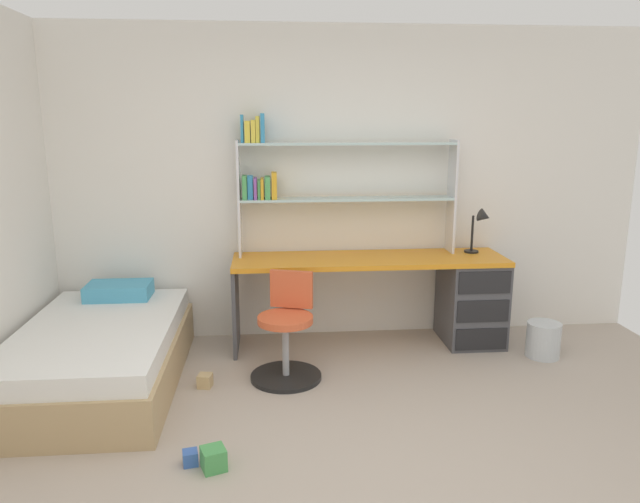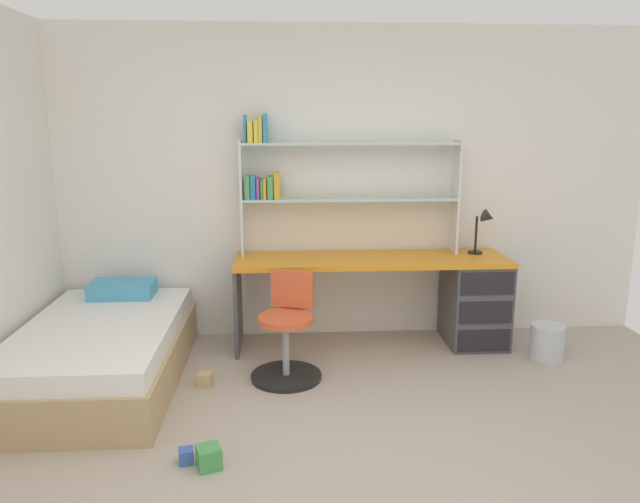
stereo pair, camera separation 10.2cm
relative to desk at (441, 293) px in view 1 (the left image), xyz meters
The scene contains 11 objects.
ground_plane 2.31m from the desk, 114.76° to the right, with size 5.51×5.75×0.02m, color #B2A393.
room_shell 2.45m from the desk, 157.33° to the right, with size 5.51×5.75×2.62m.
desk is the anchor object (origin of this frame).
bookshelf_hutch 1.43m from the desk, behind, with size 1.80×0.22×1.15m.
desk_lamp 0.67m from the desk, 12.08° to the left, with size 0.20×0.17×0.38m.
swivel_chair 1.45m from the desk, 155.78° to the right, with size 0.52×0.52×0.77m.
bed_platform 2.72m from the desk, 167.23° to the right, with size 1.08×1.81×0.57m.
waste_bin 0.88m from the desk, 27.71° to the right, with size 0.27×0.27×0.28m, color silver.
toy_block_blue_0 2.55m from the desk, 138.28° to the right, with size 0.08×0.08×0.08m, color #3860B7.
toy_block_green_1 2.49m from the desk, 135.28° to the right, with size 0.12×0.12×0.12m, color #479E51.
toy_block_natural_2 2.07m from the desk, 159.48° to the right, with size 0.09×0.09×0.09m, color tan.
Camera 1 is at (-0.47, -2.56, 1.85)m, focal length 32.90 mm.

